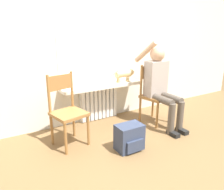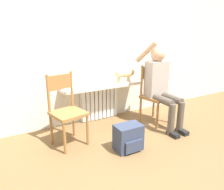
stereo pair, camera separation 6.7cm
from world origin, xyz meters
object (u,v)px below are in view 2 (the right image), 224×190
(person, at_px, (161,83))
(backpack, at_px, (128,138))
(chair_left, at_px, (66,110))
(cat, at_px, (125,74))
(chair_right, at_px, (154,94))

(person, distance_m, backpack, 1.09)
(chair_left, relative_size, person, 0.71)
(chair_left, height_order, person, person)
(chair_left, height_order, cat, chair_left)
(cat, relative_size, backpack, 1.41)
(cat, distance_m, backpack, 1.23)
(person, bearing_deg, chair_left, 175.17)
(chair_left, height_order, backpack, chair_left)
(cat, bearing_deg, backpack, -119.68)
(backpack, bearing_deg, chair_right, 32.73)
(cat, height_order, backpack, cat)
(cat, bearing_deg, chair_right, -50.11)
(chair_right, relative_size, cat, 1.98)
(chair_right, distance_m, person, 0.25)
(chair_right, relative_size, person, 0.71)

